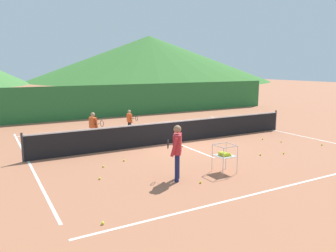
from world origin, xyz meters
name	(u,v)px	position (x,y,z in m)	size (l,w,h in m)	color
ground_plane	(175,143)	(0.00, 0.00, 0.00)	(120.00, 120.00, 0.00)	#A86647
line_baseline_near	(287,186)	(0.00, -6.27, 0.00)	(12.13, 0.08, 0.01)	white
line_baseline_far	(132,126)	(0.00, 4.81, 0.00)	(12.13, 0.08, 0.01)	white
line_sideline_west	(28,161)	(-6.07, 0.00, 0.00)	(0.08, 11.08, 0.01)	white
line_sideline_east	(273,130)	(6.07, 0.00, 0.00)	(0.08, 11.08, 0.01)	white
line_service_center	(175,142)	(0.00, 0.00, 0.00)	(0.08, 5.77, 0.01)	white
tennis_net	(175,132)	(0.00, 0.00, 0.50)	(12.52, 0.08, 1.05)	#333338
instructor	(177,147)	(-2.45, -4.30, 1.00)	(0.57, 0.82, 1.66)	#191E4C
student_0	(94,125)	(-3.16, 1.66, 0.82)	(0.52, 0.60, 1.37)	silver
student_1	(130,119)	(-0.94, 2.86, 0.72)	(0.40, 0.60, 1.19)	black
ball_cart	(224,154)	(-0.77, -4.41, 0.60)	(0.58, 0.58, 0.90)	#B7B7BC
tennis_ball_0	(260,155)	(1.73, -3.47, 0.03)	(0.07, 0.07, 0.07)	yellow
tennis_ball_1	(100,178)	(-4.44, -3.13, 0.03)	(0.07, 0.07, 0.07)	yellow
tennis_ball_3	(183,146)	(-0.15, -0.89, 0.03)	(0.07, 0.07, 0.07)	yellow
tennis_ball_4	(281,141)	(4.18, -2.28, 0.03)	(0.07, 0.07, 0.07)	yellow
tennis_ball_5	(103,166)	(-3.96, -2.01, 0.03)	(0.07, 0.07, 0.07)	yellow
tennis_ball_6	(322,145)	(5.23, -3.56, 0.03)	(0.07, 0.07, 0.07)	yellow
tennis_ball_7	(124,160)	(-3.08, -1.67, 0.03)	(0.07, 0.07, 0.07)	yellow
tennis_ball_8	(284,153)	(2.67, -3.76, 0.03)	(0.07, 0.07, 0.07)	yellow
tennis_ball_9	(103,223)	(-5.28, -5.95, 0.03)	(0.07, 0.07, 0.07)	yellow
tennis_ball_10	(263,139)	(3.84, -1.48, 0.03)	(0.07, 0.07, 0.07)	yellow
tennis_ball_11	(200,182)	(-2.00, -4.87, 0.03)	(0.07, 0.07, 0.07)	yellow
windscreen_fence	(109,101)	(0.00, 8.61, 1.08)	(26.69, 0.08, 2.15)	#286B33
hill_1	(149,58)	(28.77, 61.27, 5.31)	(57.12, 57.12, 10.62)	#38702D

